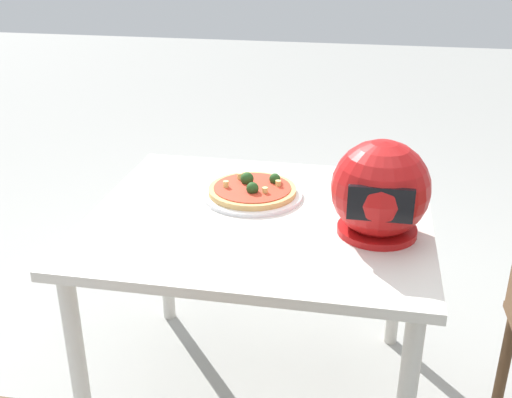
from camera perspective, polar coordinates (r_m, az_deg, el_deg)
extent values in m
plane|color=#9E9E99|center=(2.29, 0.31, -17.48)|extent=(14.00, 14.00, 0.00)
cube|color=beige|center=(1.90, 0.36, -1.79)|extent=(1.03, 0.90, 0.03)
cylinder|color=beige|center=(2.39, 12.97, -6.20)|extent=(0.05, 0.05, 0.67)
cylinder|color=beige|center=(2.50, -8.40, -4.32)|extent=(0.05, 0.05, 0.67)
cylinder|color=beige|center=(1.91, -16.03, -15.23)|extent=(0.05, 0.05, 0.67)
cylinder|color=white|center=(2.01, -0.34, 0.42)|extent=(0.33, 0.33, 0.01)
cylinder|color=tan|center=(2.01, -0.34, 0.81)|extent=(0.29, 0.29, 0.02)
cylinder|color=red|center=(2.00, -0.34, 1.08)|extent=(0.25, 0.25, 0.00)
sphere|color=#234C1E|center=(2.04, 1.75, 1.88)|extent=(0.04, 0.04, 0.04)
sphere|color=#234C1E|center=(2.03, -0.83, 1.89)|extent=(0.04, 0.04, 0.04)
sphere|color=#234C1E|center=(1.96, -0.33, 1.00)|extent=(0.04, 0.04, 0.04)
cylinder|color=#E0D172|center=(2.06, -1.51, 2.14)|extent=(0.02, 0.02, 0.02)
cylinder|color=#E0D172|center=(2.00, -2.80, 1.40)|extent=(0.02, 0.02, 0.02)
cylinder|color=#E0D172|center=(2.01, 2.06, 1.47)|extent=(0.02, 0.02, 0.02)
cylinder|color=#E0D172|center=(1.96, 0.91, 0.83)|extent=(0.02, 0.02, 0.02)
sphere|color=#B21414|center=(1.76, 11.42, 0.95)|extent=(0.28, 0.28, 0.28)
cylinder|color=#B21414|center=(1.81, 11.09, -2.80)|extent=(0.23, 0.23, 0.02)
cube|color=black|center=(1.64, 11.43, -0.48)|extent=(0.17, 0.02, 0.09)
cylinder|color=brown|center=(2.20, 21.88, -14.31)|extent=(0.04, 0.04, 0.43)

